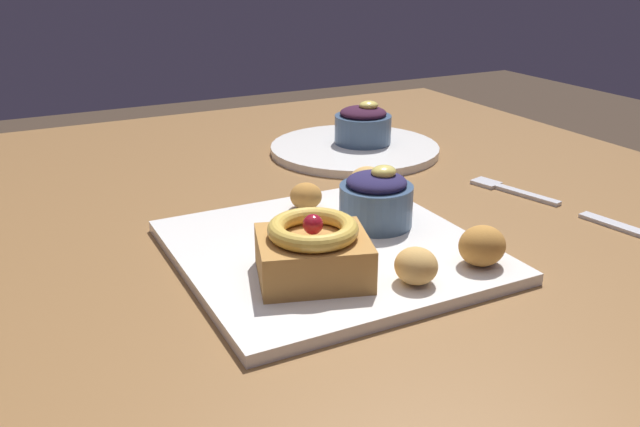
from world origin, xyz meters
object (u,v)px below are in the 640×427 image
object	(u,v)px
fritter_front	(367,182)
fritter_extra	(416,266)
front_plate	(329,250)
back_ramekin	(363,125)
berry_ramekin	(376,199)
fork	(508,189)
back_plate	(355,149)
fritter_middle	(482,246)
fritter_back	(306,196)
cake_slice	(313,251)

from	to	relation	value
fritter_front	fritter_extra	bearing A→B (deg)	-109.76
front_plate	back_ramekin	xyz separation A→B (m)	(0.23, 0.32, 0.03)
berry_ramekin	back_ramekin	size ratio (longest dim) A/B	0.91
berry_ramekin	fritter_extra	size ratio (longest dim) A/B	1.98
back_ramekin	fork	xyz separation A→B (m)	(0.07, -0.25, -0.04)
fritter_extra	back_plate	bearing A→B (deg)	67.03
fritter_middle	back_plate	bearing A→B (deg)	76.43
fritter_extra	fork	size ratio (longest dim) A/B	0.32
fritter_front	back_ramekin	world-z (taller)	back_ramekin
fritter_back	cake_slice	bearing A→B (deg)	-113.86
fritter_back	back_plate	world-z (taller)	fritter_back
berry_ramekin	fritter_extra	world-z (taller)	berry_ramekin
fritter_front	fritter_middle	bearing A→B (deg)	-89.81
cake_slice	berry_ramekin	distance (m)	0.14
fritter_middle	back_ramekin	bearing A→B (deg)	74.36
berry_ramekin	fritter_middle	size ratio (longest dim) A/B	1.73
berry_ramekin	fork	world-z (taller)	berry_ramekin
fritter_front	fritter_back	size ratio (longest dim) A/B	1.22
fritter_front	fritter_middle	size ratio (longest dim) A/B	0.98
fritter_extra	fork	world-z (taller)	fritter_extra
fork	fritter_extra	bearing A→B (deg)	108.50
fritter_back	back_ramekin	world-z (taller)	back_ramekin
fritter_front	back_plate	size ratio (longest dim) A/B	0.17
back_ramekin	berry_ramekin	bearing A→B (deg)	-118.08
back_plate	fritter_front	bearing A→B (deg)	-116.12
fritter_front	back_ramekin	bearing A→B (deg)	60.75
back_ramekin	fritter_middle	bearing A→B (deg)	-105.64
back_plate	back_ramekin	size ratio (longest dim) A/B	2.96
fritter_middle	fork	bearing A→B (deg)	42.16
fritter_middle	fritter_extra	world-z (taller)	fritter_middle
front_plate	fritter_middle	bearing A→B (deg)	-44.14
cake_slice	back_ramekin	world-z (taller)	back_ramekin
cake_slice	fritter_back	xyz separation A→B (m)	(0.07, 0.16, -0.01)
fritter_front	fork	bearing A→B (deg)	-11.21
cake_slice	fritter_back	distance (m)	0.18
fritter_middle	fritter_extra	bearing A→B (deg)	-178.09
fritter_front	fritter_extra	size ratio (longest dim) A/B	1.12
fritter_middle	back_ramekin	xyz separation A→B (m)	(0.12, 0.43, 0.01)
fritter_extra	fritter_front	bearing A→B (deg)	70.24
berry_ramekin	cake_slice	bearing A→B (deg)	-144.94
fritter_middle	fritter_back	size ratio (longest dim) A/B	1.24
back_plate	fritter_extra	bearing A→B (deg)	-112.97
back_plate	back_ramekin	distance (m)	0.04
front_plate	back_plate	distance (m)	0.38
cake_slice	fritter_back	size ratio (longest dim) A/B	3.24
fork	berry_ramekin	bearing A→B (deg)	85.59
fritter_back	back_ramekin	size ratio (longest dim) A/B	0.42
fritter_front	back_plate	xyz separation A→B (m)	(0.10, 0.21, -0.03)
back_plate	back_ramekin	bearing A→B (deg)	19.07
fork	back_ramekin	bearing A→B (deg)	1.35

